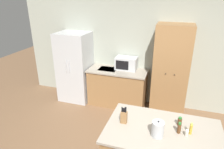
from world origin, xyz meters
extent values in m
cube|color=#9EA393|center=(0.00, 2.33, 1.30)|extent=(7.20, 0.06, 2.60)
cube|color=#B7BABC|center=(-2.10, 1.95, 0.89)|extent=(0.79, 0.69, 1.78)
cylinder|color=silver|center=(-2.14, 1.59, 1.03)|extent=(0.02, 0.02, 0.30)
cylinder|color=silver|center=(-2.06, 1.59, 1.03)|extent=(0.02, 0.02, 0.30)
cube|color=olive|center=(-0.96, 1.99, 0.45)|extent=(1.40, 0.63, 0.90)
cube|color=gray|center=(-0.96, 1.99, 0.91)|extent=(1.44, 0.67, 0.03)
cube|color=#9EA0A3|center=(-1.21, 1.99, 0.93)|extent=(0.44, 0.34, 0.01)
cube|color=olive|center=(0.28, 2.01, 1.04)|extent=(0.77, 0.58, 2.09)
sphere|color=black|center=(0.19, 1.71, 1.09)|extent=(0.02, 0.02, 0.02)
sphere|color=black|center=(0.37, 1.71, 1.09)|extent=(0.02, 0.02, 0.02)
cube|color=gray|center=(0.29, -0.04, 0.93)|extent=(1.56, 1.00, 0.03)
cube|color=#B2B5B7|center=(-0.78, 2.11, 1.09)|extent=(0.52, 0.33, 0.31)
cube|color=black|center=(-0.84, 1.95, 1.09)|extent=(0.31, 0.01, 0.21)
cube|color=olive|center=(-0.26, -0.04, 1.04)|extent=(0.09, 0.06, 0.18)
cylinder|color=black|center=(-0.29, -0.05, 1.17)|extent=(0.02, 0.02, 0.08)
cylinder|color=black|center=(-0.28, -0.04, 1.16)|extent=(0.02, 0.02, 0.06)
cylinder|color=black|center=(-0.26, -0.05, 1.16)|extent=(0.02, 0.02, 0.06)
cylinder|color=black|center=(-0.25, -0.04, 1.17)|extent=(0.02, 0.02, 0.08)
cylinder|color=black|center=(-0.23, -0.05, 1.17)|extent=(0.02, 0.02, 0.09)
cylinder|color=#563319|center=(0.50, 0.14, 1.00)|extent=(0.06, 0.06, 0.11)
cylinder|color=#286628|center=(0.50, 0.14, 1.07)|extent=(0.04, 0.04, 0.02)
cylinder|color=gold|center=(0.64, -0.01, 1.02)|extent=(0.04, 0.04, 0.14)
cylinder|color=#E5DB4C|center=(0.64, -0.01, 1.10)|extent=(0.03, 0.03, 0.03)
cylinder|color=beige|center=(0.59, -0.07, 0.99)|extent=(0.05, 0.05, 0.08)
cylinder|color=silver|center=(0.59, -0.07, 1.03)|extent=(0.03, 0.03, 0.02)
cylinder|color=#563319|center=(0.49, -0.03, 1.01)|extent=(0.05, 0.05, 0.13)
cylinder|color=#286628|center=(0.49, -0.03, 1.10)|extent=(0.04, 0.04, 0.03)
cylinder|color=#B2B5B7|center=(0.23, -0.18, 1.05)|extent=(0.16, 0.16, 0.21)
sphere|color=#262628|center=(0.23, -0.18, 1.17)|extent=(0.02, 0.02, 0.02)
cylinder|color=red|center=(-2.62, 2.00, 0.22)|extent=(0.10, 0.10, 0.44)
cylinder|color=black|center=(-2.62, 2.00, 0.48)|extent=(0.05, 0.05, 0.08)
camera|label=1|loc=(0.32, -2.37, 2.68)|focal=32.00mm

